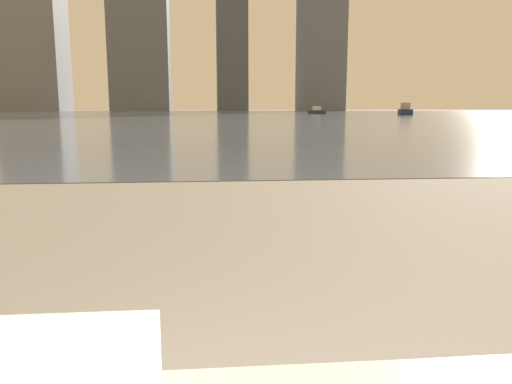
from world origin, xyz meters
TOP-DOWN VIEW (x-y plane):
  - harbor_water at (0.00, 62.00)m, footprint 180.00×110.00m
  - harbor_boat_1 at (23.47, 59.60)m, footprint 2.30×4.13m
  - harbor_boat_2 at (14.38, 68.12)m, footprint 2.03×2.94m
  - skyline_tower_0 at (-39.11, 118.00)m, footprint 13.31×11.83m
  - skyline_tower_1 at (-15.78, 118.00)m, footprint 13.13×7.54m

SIDE VIEW (x-z plane):
  - harbor_water at x=0.00m, z-range 0.00..0.01m
  - harbor_boat_2 at x=14.38m, z-range -0.15..0.90m
  - harbor_boat_1 at x=23.47m, z-range -0.21..1.26m
  - skyline_tower_0 at x=-39.11m, z-range 0.00..30.45m
  - skyline_tower_1 at x=-15.78m, z-range 0.00..41.15m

